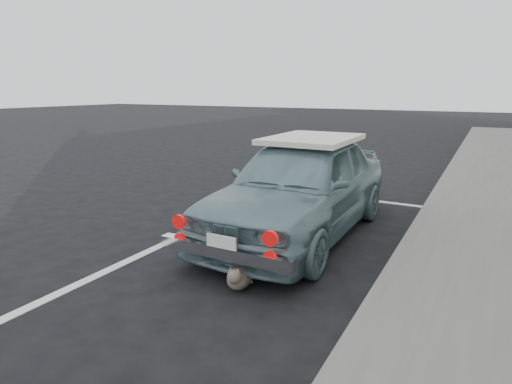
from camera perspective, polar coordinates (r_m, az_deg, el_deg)
pline_front at (r=7.93m, az=12.45°, el=-0.78°), size 3.00×0.12×0.01m
pline_side at (r=5.59m, az=-12.49°, el=-6.94°), size 0.12×7.00×0.01m
retro_coupe at (r=5.76m, az=5.94°, el=0.89°), size 1.58×3.91×1.33m
cat at (r=4.31m, az=-2.28°, el=-11.16°), size 0.32×0.54×0.29m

